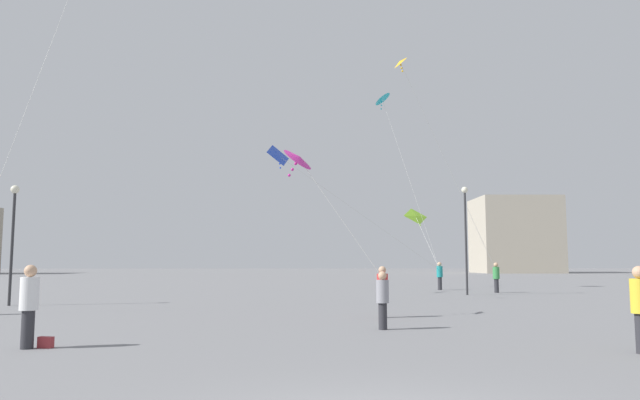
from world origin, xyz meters
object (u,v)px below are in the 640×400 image
(person_in_grey, at_px, (383,298))
(kite_lime_delta, at_px, (416,217))
(kite_magenta_diamond, at_px, (299,159))
(building_centre_hall, at_px, (515,235))
(person_in_red, at_px, (382,289))
(kite_cyan_diamond, at_px, (382,99))
(kite_cobalt_delta, at_px, (282,158))
(person_in_teal, at_px, (440,275))
(kite_amber_diamond, at_px, (402,67))
(person_in_green, at_px, (496,276))
(person_in_white, at_px, (29,302))
(handbag_beside_flyer, at_px, (46,342))
(lamppost_west, at_px, (13,225))
(lamppost_east, at_px, (465,224))

(person_in_grey, xyz_separation_m, kite_lime_delta, (6.56, 26.51, 4.23))
(kite_magenta_diamond, height_order, building_centre_hall, building_centre_hall)
(person_in_red, relative_size, kite_cyan_diamond, 0.14)
(kite_cyan_diamond, bearing_deg, kite_cobalt_delta, -136.79)
(kite_lime_delta, bearing_deg, kite_magenta_diamond, -110.96)
(kite_magenta_diamond, relative_size, building_centre_hall, 0.34)
(person_in_teal, height_order, kite_amber_diamond, kite_amber_diamond)
(person_in_green, bearing_deg, person_in_white, -95.93)
(person_in_teal, distance_m, handbag_beside_flyer, 29.25)
(kite_lime_delta, bearing_deg, kite_cobalt_delta, -135.22)
(person_in_teal, relative_size, kite_amber_diamond, 0.16)
(person_in_teal, height_order, kite_cyan_diamond, kite_cyan_diamond)
(kite_amber_diamond, relative_size, kite_lime_delta, 2.19)
(person_in_white, relative_size, person_in_red, 1.05)
(kite_magenta_diamond, bearing_deg, kite_cobalt_delta, 93.58)
(handbag_beside_flyer, bearing_deg, person_in_green, 51.24)
(lamppost_west, bearing_deg, person_in_red, -21.84)
(lamppost_west, bearing_deg, handbag_beside_flyer, -62.19)
(person_in_red, height_order, lamppost_east, lamppost_east)
(person_in_red, relative_size, person_in_teal, 0.94)
(kite_magenta_diamond, xyz_separation_m, lamppost_east, (9.46, 12.88, -1.37))
(person_in_red, bearing_deg, person_in_grey, -163.00)
(handbag_beside_flyer, bearing_deg, kite_cobalt_delta, 76.92)
(kite_lime_delta, height_order, lamppost_east, lamppost_east)
(kite_magenta_diamond, relative_size, lamppost_west, 0.87)
(building_centre_hall, xyz_separation_m, lamppost_west, (-47.93, -68.93, -2.65))
(kite_lime_delta, height_order, lamppost_west, kite_lime_delta)
(handbag_beside_flyer, bearing_deg, kite_magenta_diamond, 50.04)
(lamppost_east, bearing_deg, kite_lime_delta, 93.57)
(kite_magenta_diamond, height_order, lamppost_east, lamppost_east)
(person_in_grey, bearing_deg, lamppost_east, -88.14)
(kite_magenta_diamond, bearing_deg, building_centre_hall, 64.39)
(kite_cyan_diamond, height_order, kite_amber_diamond, kite_cyan_diamond)
(lamppost_west, bearing_deg, kite_amber_diamond, 13.94)
(person_in_grey, bearing_deg, person_in_red, -73.03)
(person_in_red, height_order, kite_cobalt_delta, kite_cobalt_delta)
(kite_amber_diamond, distance_m, kite_cobalt_delta, 8.33)
(kite_lime_delta, xyz_separation_m, building_centre_hall, (27.05, 51.80, 0.96))
(person_in_teal, height_order, lamppost_west, lamppost_west)
(handbag_beside_flyer, bearing_deg, lamppost_west, 117.81)
(lamppost_east, distance_m, lamppost_west, 22.62)
(kite_cyan_diamond, relative_size, building_centre_hall, 0.94)
(person_in_grey, distance_m, person_in_teal, 23.22)
(kite_cobalt_delta, bearing_deg, person_in_red, -74.94)
(kite_cobalt_delta, xyz_separation_m, kite_lime_delta, (9.67, 9.59, -2.61))
(kite_cyan_diamond, xyz_separation_m, kite_cobalt_delta, (-6.77, -6.36, -5.24))
(person_in_white, distance_m, person_in_green, 28.03)
(kite_lime_delta, bearing_deg, lamppost_west, -140.63)
(kite_cobalt_delta, xyz_separation_m, handbag_beside_flyer, (-4.64, -19.99, -7.58))
(kite_lime_delta, bearing_deg, kite_cyan_diamond, -131.85)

